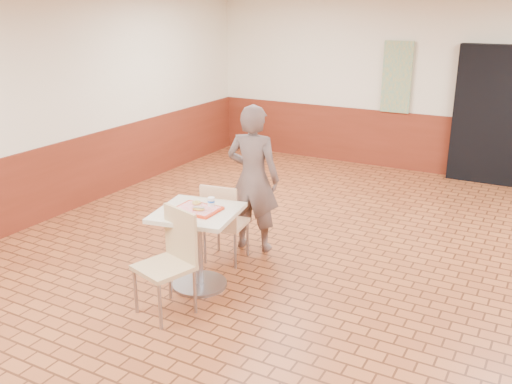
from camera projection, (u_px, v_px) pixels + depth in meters
The scene contains 12 objects.
room_shell at pixel (314, 151), 5.32m from camera, with size 8.01×10.01×3.01m.
wainscot_band at pixel (311, 249), 5.64m from camera, with size 8.00×10.00×1.00m.
corridor_doorway at pixel (506, 117), 8.96m from camera, with size 1.60×0.22×2.20m, color black.
promo_poster at pixel (397, 77), 9.67m from camera, with size 0.50×0.03×1.20m, color gray.
main_table at pixel (198, 236), 5.80m from camera, with size 0.79×0.79×0.84m.
chair_main_front at pixel (171, 257), 5.33m from camera, with size 0.58×0.58×1.00m.
chair_main_back at pixel (223, 219), 6.35m from camera, with size 0.49×0.49×0.94m.
customer at pixel (253, 179), 6.62m from camera, with size 0.63×0.42×1.74m, color brown.
serving_tray at pixel (197, 209), 5.71m from camera, with size 0.44×0.34×0.03m.
ring_donut at pixel (197, 203), 5.81m from camera, with size 0.09×0.09×0.03m, color gold.
long_john_donut at pixel (199, 209), 5.63m from camera, with size 0.14×0.09×0.04m.
paper_cup at pixel (211, 202), 5.74m from camera, with size 0.07×0.07×0.09m.
Camera 1 is at (2.01, -4.79, 2.83)m, focal length 40.00 mm.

